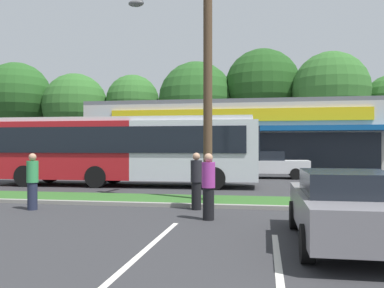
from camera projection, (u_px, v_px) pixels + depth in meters
The scene contains 19 objects.
grass_median at pixel (108, 198), 14.69m from camera, with size 56.00×2.20×0.12m, color #2D5B23.
curb_lip at pixel (94, 203), 13.48m from camera, with size 56.00×0.24×0.12m, color gray.
parking_stripe_2 at pixel (150, 246), 7.93m from camera, with size 0.12×4.80×0.01m, color silver.
parking_stripe_3 at pixel (278, 267), 6.59m from camera, with size 0.12×4.80×0.01m, color silver.
storefront_building at pixel (240, 137), 34.91m from camera, with size 23.40×11.58×5.33m.
tree_far_left at pixel (17, 97), 47.68m from camera, with size 7.74×7.74×11.43m.
tree_left at pixel (75, 106), 47.10m from camera, with size 7.26×7.26×10.07m.
tree_mid_left at pixel (133, 102), 47.12m from camera, with size 6.00×6.00×9.93m.
tree_mid at pixel (196, 99), 45.43m from camera, with size 8.19×8.19×11.06m.
tree_mid_right at pixel (263, 87), 44.60m from camera, with size 8.11×8.11×12.27m.
tree_right at pixel (331, 90), 40.88m from camera, with size 7.51×7.51×11.15m.
utility_pole at pixel (204, 46), 13.97m from camera, with size 3.06×2.40×9.84m.
city_bus at pixel (124, 149), 19.90m from camera, with size 12.77×2.83×3.25m.
car_0 at pixel (79, 164), 26.52m from camera, with size 4.59×1.89×1.49m.
car_1 at pixel (345, 206), 8.01m from camera, with size 1.92×4.60×1.44m.
car_3 at pixel (270, 165), 24.55m from camera, with size 4.38×1.86×1.58m.
pedestrian_near_bench at pixel (196, 181), 12.48m from camera, with size 0.34×0.34×1.71m.
pedestrian_by_pole at pixel (208, 186), 10.76m from camera, with size 0.35×0.35×1.72m.
pedestrian_far at pixel (32, 181), 12.46m from camera, with size 0.34×0.34×1.69m.
Camera 1 is at (5.45, 0.04, 1.92)m, focal length 38.99 mm.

